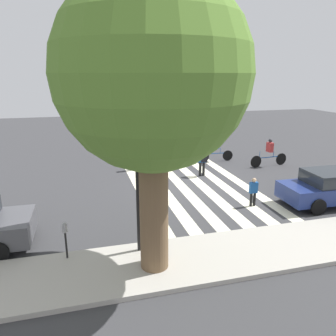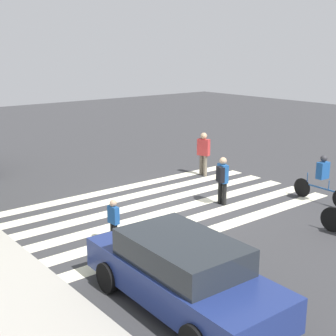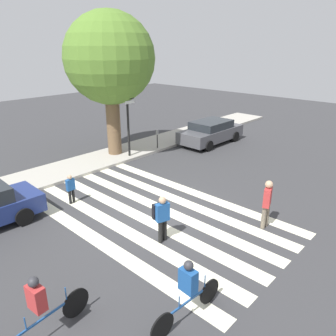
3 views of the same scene
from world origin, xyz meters
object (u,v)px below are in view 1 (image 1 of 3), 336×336
at_px(traffic_light, 136,155).
at_px(pedestrian_adult_blue_shirt, 253,190).
at_px(pedestrian_adult_yellow_jacket, 139,153).
at_px(parking_meter, 65,233).
at_px(cyclist_mid_street, 269,152).
at_px(pedestrian_adult_tall_backpack, 203,159).
at_px(cyclist_near_curb, 216,148).
at_px(car_parked_far_curb, 335,187).
at_px(street_tree, 152,76).

bearing_deg(traffic_light, pedestrian_adult_blue_shirt, -155.40).
bearing_deg(pedestrian_adult_yellow_jacket, parking_meter, -131.07).
height_order(pedestrian_adult_yellow_jacket, cyclist_mid_street, pedestrian_adult_yellow_jacket).
bearing_deg(pedestrian_adult_yellow_jacket, pedestrian_adult_tall_backpack, -52.11).
xyz_separation_m(cyclist_near_curb, cyclist_mid_street, (-2.54, 1.89, 0.01)).
height_order(parking_meter, cyclist_near_curb, cyclist_near_curb).
bearing_deg(car_parked_far_curb, cyclist_mid_street, -93.43).
relative_size(parking_meter, pedestrian_adult_blue_shirt, 1.03).
bearing_deg(cyclist_mid_street, pedestrian_adult_blue_shirt, 47.82).
bearing_deg(street_tree, parking_meter, -24.17).
bearing_deg(street_tree, pedestrian_adult_blue_shirt, -145.00).
relative_size(pedestrian_adult_blue_shirt, car_parked_far_curb, 0.26).
distance_m(pedestrian_adult_yellow_jacket, car_parked_far_curb, 9.92).
relative_size(parking_meter, cyclist_mid_street, 0.51).
height_order(pedestrian_adult_yellow_jacket, pedestrian_adult_tall_backpack, pedestrian_adult_yellow_jacket).
distance_m(cyclist_near_curb, cyclist_mid_street, 3.16).
xyz_separation_m(pedestrian_adult_blue_shirt, pedestrian_adult_tall_backpack, (0.51, -4.44, 0.24)).
height_order(pedestrian_adult_tall_backpack, cyclist_near_curb, cyclist_near_curb).
xyz_separation_m(pedestrian_adult_yellow_jacket, cyclist_near_curb, (-4.94, -0.64, -0.11)).
distance_m(parking_meter, cyclist_mid_street, 13.51).
bearing_deg(pedestrian_adult_blue_shirt, car_parked_far_curb, 166.52).
height_order(pedestrian_adult_blue_shirt, pedestrian_adult_tall_backpack, pedestrian_adult_tall_backpack).
relative_size(traffic_light, car_parked_far_curb, 0.95).
height_order(pedestrian_adult_blue_shirt, cyclist_near_curb, cyclist_near_curb).
height_order(pedestrian_adult_tall_backpack, car_parked_far_curb, pedestrian_adult_tall_backpack).
bearing_deg(car_parked_far_curb, traffic_light, 13.27).
distance_m(traffic_light, cyclist_near_curb, 11.71).
bearing_deg(pedestrian_adult_blue_shirt, parking_meter, 15.18).
bearing_deg(traffic_light, pedestrian_adult_tall_backpack, -124.32).
distance_m(street_tree, pedestrian_adult_blue_shirt, 7.47).
bearing_deg(traffic_light, street_tree, 103.11).
bearing_deg(pedestrian_adult_yellow_jacket, car_parked_far_curb, -63.98).
bearing_deg(cyclist_mid_street, car_parked_far_curb, 79.63).
xyz_separation_m(pedestrian_adult_blue_shirt, car_parked_far_curb, (-3.40, 0.63, 0.06)).
xyz_separation_m(street_tree, car_parked_far_curb, (-8.30, -2.80, -4.43)).
xyz_separation_m(street_tree, cyclist_mid_street, (-8.84, -8.64, -4.30)).
relative_size(pedestrian_adult_tall_backpack, cyclist_mid_street, 0.64).
distance_m(parking_meter, car_parked_far_curb, 10.78).
relative_size(street_tree, cyclist_near_curb, 3.45).
xyz_separation_m(traffic_light, pedestrian_adult_blue_shirt, (-5.15, -2.36, -2.35)).
bearing_deg(pedestrian_adult_blue_shirt, street_tree, 31.94).
height_order(street_tree, pedestrian_adult_tall_backpack, street_tree).
relative_size(street_tree, pedestrian_adult_blue_shirt, 6.28).
relative_size(pedestrian_adult_yellow_jacket, car_parked_far_curb, 0.38).
height_order(traffic_light, parking_meter, traffic_light).
height_order(pedestrian_adult_blue_shirt, car_parked_far_curb, car_parked_far_curb).
bearing_deg(cyclist_near_curb, street_tree, 62.95).
distance_m(cyclist_near_curb, car_parked_far_curb, 7.98).
height_order(street_tree, pedestrian_adult_blue_shirt, street_tree).
bearing_deg(pedestrian_adult_blue_shirt, cyclist_near_curb, -104.23).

